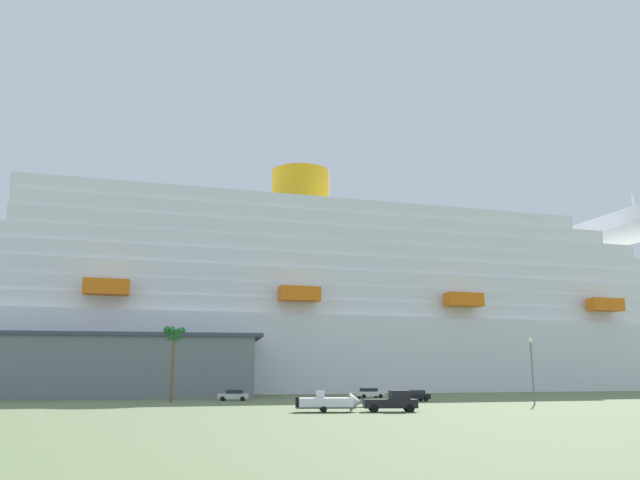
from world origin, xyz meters
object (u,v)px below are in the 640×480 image
(cruise_ship, at_px, (424,321))
(small_boat_on_trailer, at_px, (333,403))
(parked_car_white_van, at_px, (370,393))
(parked_car_black_coupe, at_px, (414,395))
(street_lamp, at_px, (532,361))
(parked_car_silver_sedan, at_px, (234,395))
(pickup_truck, at_px, (392,402))
(palm_tree, at_px, (174,339))

(cruise_ship, bearing_deg, small_boat_on_trailer, -115.59)
(parked_car_white_van, bearing_deg, parked_car_black_coupe, -75.18)
(street_lamp, relative_size, parked_car_silver_sedan, 1.85)
(cruise_ship, height_order, parked_car_silver_sedan, cruise_ship)
(street_lamp, bearing_deg, parked_car_silver_sedan, 154.97)
(street_lamp, bearing_deg, cruise_ship, 82.59)
(pickup_truck, relative_size, parked_car_white_van, 1.22)
(cruise_ship, height_order, parked_car_white_van, cruise_ship)
(cruise_ship, height_order, palm_tree, cruise_ship)
(pickup_truck, xyz_separation_m, small_boat_on_trailer, (-6.26, 0.70, -0.08))
(pickup_truck, bearing_deg, small_boat_on_trailer, 173.59)
(parked_car_silver_sedan, bearing_deg, street_lamp, -25.03)
(cruise_ship, relative_size, small_boat_on_trailer, 32.07)
(parked_car_white_van, bearing_deg, parked_car_silver_sedan, -163.24)
(parked_car_white_van, bearing_deg, pickup_truck, -100.49)
(cruise_ship, distance_m, pickup_truck, 86.04)
(cruise_ship, xyz_separation_m, parked_car_white_van, (-24.44, -42.66, -15.41))
(parked_car_white_van, bearing_deg, small_boat_on_trailer, -110.08)
(street_lamp, distance_m, parked_car_black_coupe, 17.69)
(small_boat_on_trailer, bearing_deg, palm_tree, 124.79)
(palm_tree, distance_m, parked_car_white_van, 33.34)
(parked_car_white_van, height_order, parked_car_black_coupe, same)
(cruise_ship, bearing_deg, street_lamp, -97.41)
(parked_car_white_van, bearing_deg, street_lamp, -57.19)
(parked_car_silver_sedan, bearing_deg, cruise_ship, 46.62)
(pickup_truck, xyz_separation_m, parked_car_black_coupe, (10.03, 23.48, -0.21))
(cruise_ship, bearing_deg, parked_car_black_coupe, -110.88)
(small_boat_on_trailer, height_order, parked_car_black_coupe, small_boat_on_trailer)
(parked_car_white_van, distance_m, parked_car_black_coupe, 13.07)
(pickup_truck, bearing_deg, palm_tree, 132.34)
(small_boat_on_trailer, distance_m, street_lamp, 31.04)
(pickup_truck, bearing_deg, parked_car_black_coupe, 66.88)
(small_boat_on_trailer, xyz_separation_m, street_lamp, (28.67, 11.02, 4.51))
(small_boat_on_trailer, bearing_deg, parked_car_black_coupe, 54.43)
(small_boat_on_trailer, height_order, palm_tree, palm_tree)
(cruise_ship, bearing_deg, parked_car_silver_sedan, -133.38)
(street_lamp, height_order, parked_car_white_van, street_lamp)
(small_boat_on_trailer, distance_m, palm_tree, 32.56)
(palm_tree, relative_size, street_lamp, 1.25)
(cruise_ship, distance_m, parked_car_silver_sedan, 69.62)
(street_lamp, relative_size, parked_car_white_van, 1.78)
(small_boat_on_trailer, bearing_deg, pickup_truck, -6.41)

